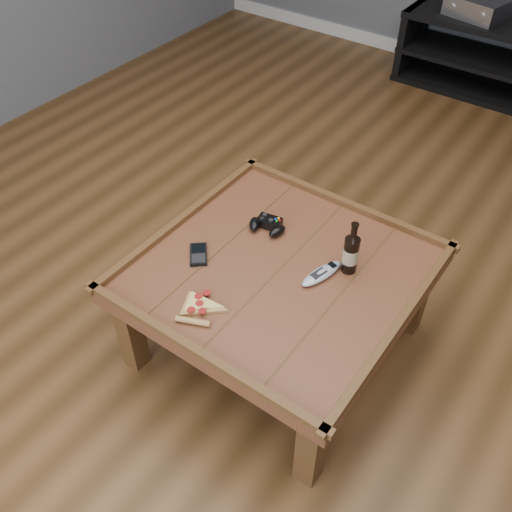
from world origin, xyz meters
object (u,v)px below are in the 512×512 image
Objects in this scene: media_console at (503,61)px; beer_bottle at (351,252)px; pizza_slice at (199,307)px; remote_control at (322,274)px; smartphone at (198,254)px; game_controller at (267,225)px; av_receiver at (479,6)px; coffee_table at (279,280)px.

beer_bottle reaches higher than media_console.
beer_bottle is 0.59m from pizza_slice.
pizza_slice is at bearing -92.22° from media_console.
beer_bottle is 1.12× the size of remote_control.
game_controller is at bearing 25.71° from smartphone.
media_console is at bearing 94.68° from beer_bottle.
media_console is 3.30× the size of av_receiver.
media_console is at bearing 76.10° from game_controller.
media_console is 2.90m from smartphone.
game_controller is 0.33m from remote_control.
game_controller is 0.67× the size of pizza_slice.
media_console is at bearing 13.44° from av_receiver.
beer_bottle is 0.53× the size of av_receiver.
pizza_slice reaches higher than smartphone.
av_receiver is (-0.14, 3.08, 0.11)m from pizza_slice.
smartphone is (-0.51, -0.27, -0.08)m from beer_bottle.
coffee_table is at bearing 46.81° from pizza_slice.
av_receiver reaches higher than pizza_slice.
remote_control is at bearing 21.59° from coffee_table.
media_console reaches higher than remote_control.
smartphone is at bearing -95.85° from media_console.
av_receiver is (-0.09, 2.58, 0.09)m from game_controller.
game_controller is (-0.17, 0.16, 0.08)m from coffee_table.
media_console is at bearing 107.29° from remote_control.
smartphone is at bearing -143.43° from remote_control.
pizza_slice is 1.89× the size of smartphone.
game_controller is 2.59m from av_receiver.
beer_bottle is 1.69× the size of smartphone.
remote_control is (0.32, -0.10, -0.01)m from game_controller.
av_receiver is (0.04, 2.87, 0.11)m from smartphone.
pizza_slice is 3.08m from av_receiver.
pizza_slice is at bearing -90.45° from smartphone.
game_controller is 0.31m from smartphone.
av_receiver is (-0.40, 2.69, 0.10)m from remote_control.
smartphone is 0.66× the size of remote_control.
game_controller is (-0.17, -2.59, 0.23)m from media_console.
av_receiver is at bearing 69.09° from pizza_slice.
media_console is (0.00, 2.75, -0.15)m from coffee_table.
pizza_slice is at bearing -109.77° from coffee_table.
beer_bottle reaches higher than remote_control.
coffee_table reaches higher than smartphone.
game_controller is (-0.38, 0.01, -0.07)m from beer_bottle.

